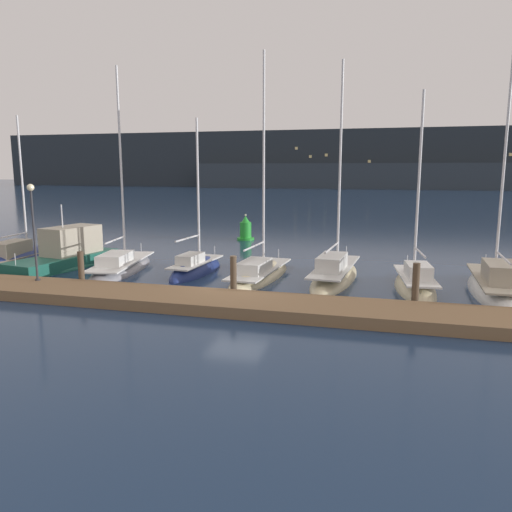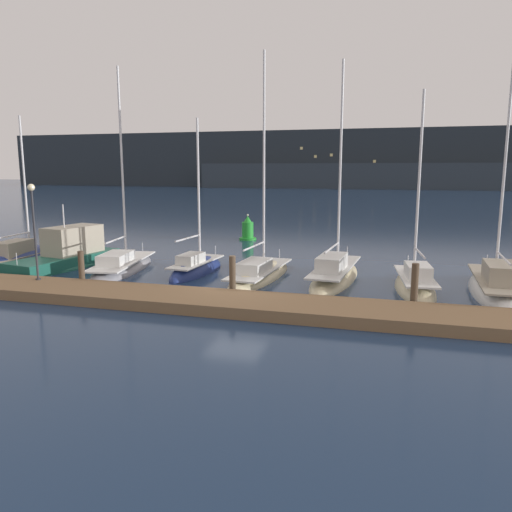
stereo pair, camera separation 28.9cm
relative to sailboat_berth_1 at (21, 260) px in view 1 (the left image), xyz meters
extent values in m
plane|color=#192D4C|center=(14.75, -4.23, -0.12)|extent=(400.00, 400.00, 0.00)
cube|color=brown|center=(14.75, -6.29, 0.11)|extent=(36.19, 2.80, 0.45)
cylinder|color=#4C3D2D|center=(7.27, -4.64, 0.74)|extent=(0.28, 0.28, 1.71)
cylinder|color=#4C3D2D|center=(14.75, -4.64, 0.80)|extent=(0.28, 0.28, 1.84)
cylinder|color=#4C3D2D|center=(22.22, -4.64, 0.83)|extent=(0.28, 0.28, 1.89)
ellipsoid|color=navy|center=(-0.01, 0.08, -0.12)|extent=(2.66, 7.79, 1.69)
cube|color=#A39984|center=(-0.01, 0.08, 0.35)|extent=(2.23, 6.54, 0.08)
cube|color=#A39984|center=(0.08, -0.83, 0.83)|extent=(1.39, 2.54, 0.88)
cylinder|color=silver|center=(-0.06, 0.69, 4.40)|extent=(0.12, 0.12, 8.10)
cylinder|color=silver|center=(0.08, -0.89, 1.58)|extent=(0.39, 3.17, 0.09)
cylinder|color=silver|center=(-0.34, 3.58, 0.60)|extent=(0.04, 0.04, 0.50)
ellipsoid|color=#195647|center=(3.43, -0.75, -0.12)|extent=(3.76, 7.67, 0.94)
cube|color=#195647|center=(3.43, -0.75, 0.23)|extent=(3.43, 6.92, 0.68)
cube|color=#A39984|center=(3.56, -0.02, 1.36)|extent=(2.24, 3.48, 1.58)
cube|color=black|center=(3.82, 1.42, 1.59)|extent=(1.53, 0.56, 0.70)
cylinder|color=silver|center=(3.46, -0.60, 2.79)|extent=(0.07, 0.07, 1.29)
cylinder|color=silver|center=(2.88, -3.79, 0.87)|extent=(0.04, 0.04, 0.60)
ellipsoid|color=gray|center=(7.02, -0.57, -0.12)|extent=(3.47, 7.85, 1.18)
cube|color=silver|center=(7.02, -0.57, 0.38)|extent=(2.91, 6.60, 0.08)
cube|color=silver|center=(7.18, -1.47, 0.70)|extent=(1.70, 2.62, 0.57)
cylinder|color=silver|center=(6.91, 0.03, 5.56)|extent=(0.12, 0.12, 10.36)
cylinder|color=silver|center=(7.17, -1.37, 1.68)|extent=(0.59, 2.80, 0.09)
cylinder|color=silver|center=(6.40, 2.86, 0.63)|extent=(0.04, 0.04, 0.50)
ellipsoid|color=navy|center=(11.27, -0.27, -0.12)|extent=(1.85, 5.52, 1.64)
cube|color=silver|center=(11.27, -0.27, 0.50)|extent=(1.55, 4.64, 0.08)
cube|color=silver|center=(11.23, -0.92, 0.79)|extent=(1.01, 1.79, 0.50)
cylinder|color=silver|center=(11.30, 0.17, 4.24)|extent=(0.12, 0.12, 7.48)
cylinder|color=silver|center=(11.21, -1.17, 1.89)|extent=(0.26, 2.68, 0.09)
cylinder|color=silver|center=(11.44, 2.23, 0.75)|extent=(0.04, 0.04, 0.50)
ellipsoid|color=beige|center=(14.82, -0.40, -0.12)|extent=(2.41, 7.63, 1.24)
cube|color=silver|center=(14.82, -0.40, 0.33)|extent=(2.03, 6.41, 0.08)
cube|color=silver|center=(14.77, -1.30, 0.65)|extent=(1.32, 2.48, 0.54)
cylinder|color=silver|center=(14.86, 0.20, 5.71)|extent=(0.12, 0.12, 10.76)
cylinder|color=silver|center=(14.77, -1.29, 1.65)|extent=(0.27, 2.99, 0.09)
cylinder|color=silver|center=(15.04, 3.06, 0.58)|extent=(0.04, 0.04, 0.50)
ellipsoid|color=beige|center=(18.59, 0.12, -0.12)|extent=(2.43, 7.99, 1.11)
cube|color=silver|center=(18.59, 0.12, 0.55)|extent=(2.04, 6.71, 0.08)
cube|color=silver|center=(18.53, -0.83, 0.94)|extent=(1.31, 2.59, 0.70)
cylinder|color=silver|center=(18.63, 0.74, 5.56)|extent=(0.12, 0.12, 10.02)
cylinder|color=silver|center=(18.52, -0.93, 1.67)|extent=(0.32, 3.35, 0.09)
cylinder|color=silver|center=(18.83, 3.73, 0.80)|extent=(0.04, 0.04, 0.50)
ellipsoid|color=beige|center=(22.38, -1.19, -0.12)|extent=(2.27, 5.86, 1.42)
cube|color=silver|center=(22.38, -1.19, 0.57)|extent=(1.91, 4.92, 0.08)
cube|color=silver|center=(22.45, -1.87, 0.92)|extent=(1.19, 1.92, 0.64)
cylinder|color=silver|center=(22.33, -0.73, 4.69)|extent=(0.12, 0.12, 8.25)
cylinder|color=silver|center=(22.47, -2.06, 1.79)|extent=(0.38, 2.66, 0.09)
cylinder|color=silver|center=(22.09, 1.42, 0.82)|extent=(0.04, 0.04, 0.50)
ellipsoid|color=white|center=(25.90, -0.73, -0.12)|extent=(2.44, 7.82, 1.63)
cube|color=#A39984|center=(25.90, -0.73, 0.56)|extent=(2.05, 6.57, 0.08)
cube|color=#A39984|center=(25.87, -1.66, 1.01)|extent=(1.40, 2.52, 0.82)
cylinder|color=silver|center=(25.91, -0.11, 6.13)|extent=(0.12, 0.12, 11.15)
cylinder|color=silver|center=(25.87, -1.75, 1.67)|extent=(0.18, 3.27, 0.09)
cylinder|color=silver|center=(26.00, 2.83, 0.81)|extent=(0.04, 0.04, 0.50)
cylinder|color=green|center=(10.25, 12.70, -0.04)|extent=(1.35, 1.35, 0.16)
cylinder|color=green|center=(10.25, 12.70, 0.66)|extent=(0.90, 0.90, 1.23)
cone|color=green|center=(10.25, 12.70, 1.52)|extent=(0.63, 0.63, 0.50)
sphere|color=#F9EAB7|center=(10.25, 12.70, 1.82)|extent=(0.16, 0.16, 0.16)
cylinder|color=#2D2D33|center=(5.61, -5.60, 0.36)|extent=(0.24, 0.24, 0.06)
cylinder|color=#2D2D33|center=(5.61, -5.60, 2.41)|extent=(0.10, 0.10, 4.03)
sphere|color=#F9EAB7|center=(5.61, -5.60, 4.56)|extent=(0.32, 0.32, 0.32)
cube|color=#232B33|center=(14.75, 130.37, 8.25)|extent=(240.00, 16.00, 16.73)
cube|color=#2C363F|center=(37.41, 120.37, 3.40)|extent=(144.00, 10.00, 7.03)
cube|color=#F4DB8C|center=(-17.58, 122.32, 1.35)|extent=(0.80, 0.10, 0.80)
cube|color=#F4DB8C|center=(-6.04, 122.32, 11.32)|extent=(0.80, 0.10, 0.80)
cube|color=#F4DB8C|center=(2.73, 122.32, 9.30)|extent=(0.80, 0.10, 0.80)
cube|color=#F4DB8C|center=(0.91, 122.32, 2.74)|extent=(0.80, 0.10, 0.80)
cube|color=#F4DB8C|center=(-35.32, 122.32, 4.38)|extent=(0.80, 0.10, 0.80)
cube|color=#F4DB8C|center=(10.04, 122.32, 6.48)|extent=(0.80, 0.10, 0.80)
cube|color=#F4DB8C|center=(51.32, 122.32, 9.11)|extent=(0.80, 0.10, 0.80)
cube|color=#F4DB8C|center=(-1.88, 122.32, 8.91)|extent=(0.80, 0.10, 0.80)
cube|color=#F4DB8C|center=(27.73, 122.32, 4.52)|extent=(0.80, 0.10, 0.80)
cube|color=#F4DB8C|center=(14.94, 122.32, 7.45)|extent=(0.80, 0.10, 0.80)
camera|label=1|loc=(21.10, -24.60, 5.39)|focal=35.00mm
camera|label=2|loc=(21.38, -24.53, 5.39)|focal=35.00mm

